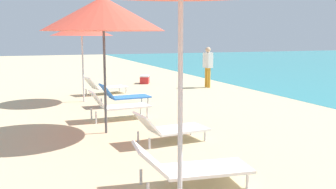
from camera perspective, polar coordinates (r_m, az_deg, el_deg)
name	(u,v)px	position (r m, az deg, el deg)	size (l,w,h in m)	color
lounger_second_shoreside	(190,166)	(5.10, 3.24, -10.58)	(1.58, 0.74, 0.61)	white
umbrella_third	(103,14)	(7.73, -9.57, 11.70)	(2.41, 2.41, 2.77)	#4C4C51
lounger_third_shoreside	(118,105)	(9.10, -7.46, -1.53)	(1.42, 0.64, 0.71)	white
lounger_third_inland	(170,128)	(7.16, 0.24, -4.94)	(1.39, 0.76, 0.58)	white
umbrella_farthest	(82,30)	(11.62, -12.67, 9.33)	(1.82, 1.82, 2.36)	silver
lounger_farthest_shoreside	(105,86)	(13.12, -9.33, 1.22)	(1.52, 0.89, 0.61)	white
lounger_farthest_inland	(123,96)	(10.88, -6.64, -0.15)	(1.43, 0.68, 0.64)	blue
person_walking_near	(208,63)	(14.60, 5.93, 4.61)	(0.28, 0.39, 1.52)	orange
cooler_box	(145,79)	(15.83, -3.47, 2.25)	(0.53, 0.61, 0.33)	red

